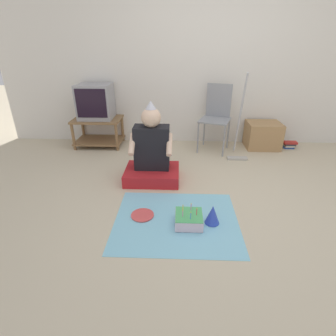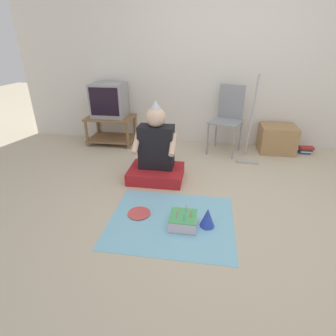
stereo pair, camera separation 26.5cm
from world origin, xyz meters
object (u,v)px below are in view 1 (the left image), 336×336
(tv, at_px, (95,102))
(birthday_cake, at_px, (189,219))
(folding_chair, at_px, (216,113))
(paper_plate, at_px, (142,215))
(dust_mop, at_px, (239,135))
(party_hat_blue, at_px, (213,214))
(person_seated, at_px, (152,155))
(cardboard_box_stack, at_px, (263,135))
(book_pile, at_px, (289,145))

(tv, height_order, birthday_cake, tv)
(folding_chair, relative_size, birthday_cake, 3.90)
(paper_plate, bearing_deg, dust_mop, 51.42)
(folding_chair, height_order, party_hat_blue, folding_chair)
(birthday_cake, bearing_deg, folding_chair, 76.81)
(tv, relative_size, birthday_cake, 2.06)
(person_seated, bearing_deg, cardboard_box_stack, 34.81)
(tv, relative_size, cardboard_box_stack, 1.02)
(party_hat_blue, bearing_deg, tv, 128.56)
(cardboard_box_stack, relative_size, party_hat_blue, 2.76)
(cardboard_box_stack, height_order, book_pile, cardboard_box_stack)
(birthday_cake, relative_size, party_hat_blue, 1.36)
(cardboard_box_stack, distance_m, book_pile, 0.45)
(person_seated, bearing_deg, party_hat_blue, -53.72)
(dust_mop, xyz_separation_m, birthday_cake, (-0.73, -1.58, -0.28))
(book_pile, xyz_separation_m, party_hat_blue, (-1.42, -1.96, 0.04))
(tv, xyz_separation_m, book_pile, (3.00, -0.02, -0.64))
(tv, bearing_deg, paper_plate, -63.95)
(paper_plate, bearing_deg, party_hat_blue, -7.26)
(cardboard_box_stack, distance_m, birthday_cake, 2.34)
(tv, distance_m, birthday_cake, 2.51)
(cardboard_box_stack, bearing_deg, person_seated, -145.19)
(dust_mop, height_order, birthday_cake, dust_mop)
(folding_chair, bearing_deg, paper_plate, -116.06)
(party_hat_blue, bearing_deg, birthday_cake, -173.29)
(cardboard_box_stack, relative_size, birthday_cake, 2.03)
(person_seated, distance_m, birthday_cake, 1.00)
(cardboard_box_stack, distance_m, paper_plate, 2.52)
(party_hat_blue, distance_m, paper_plate, 0.66)
(book_pile, distance_m, party_hat_blue, 2.42)
(paper_plate, bearing_deg, folding_chair, 63.94)
(folding_chair, distance_m, paper_plate, 2.09)
(cardboard_box_stack, xyz_separation_m, party_hat_blue, (-0.99, -1.98, -0.10))
(tv, distance_m, party_hat_blue, 2.60)
(folding_chair, height_order, cardboard_box_stack, folding_chair)
(tv, xyz_separation_m, cardboard_box_stack, (2.57, -0.00, -0.50))
(tv, xyz_separation_m, birthday_cake, (1.37, -2.01, -0.64))
(cardboard_box_stack, height_order, paper_plate, cardboard_box_stack)
(cardboard_box_stack, relative_size, paper_plate, 2.29)
(book_pile, height_order, paper_plate, book_pile)
(person_seated, height_order, paper_plate, person_seated)
(birthday_cake, bearing_deg, paper_plate, 166.10)
(tv, relative_size, book_pile, 2.55)
(folding_chair, distance_m, birthday_cake, 2.04)
(dust_mop, bearing_deg, tv, 168.44)
(book_pile, relative_size, person_seated, 0.21)
(book_pile, relative_size, birthday_cake, 0.81)
(folding_chair, distance_m, book_pile, 1.28)
(folding_chair, bearing_deg, tv, 177.42)
(folding_chair, bearing_deg, book_pile, 2.81)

